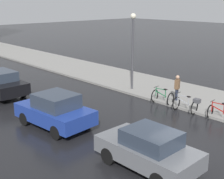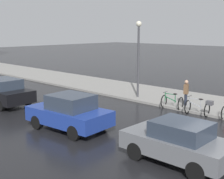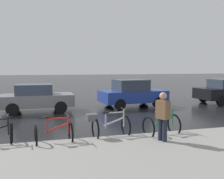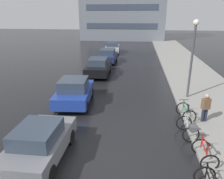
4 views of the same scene
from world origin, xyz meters
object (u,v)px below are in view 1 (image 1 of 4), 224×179
object	(u,v)px
car_blue	(55,110)
pedestrian	(177,87)
bicycle_second	(220,113)
bicycle_farthest	(162,97)
bicycle_third	(188,104)
streetlamp	(133,43)
car_grey	(148,149)

from	to	relation	value
car_blue	pedestrian	bearing A→B (deg)	-13.20
bicycle_second	car_blue	bearing A→B (deg)	142.88
bicycle_second	bicycle_farthest	xyz separation A→B (m)	(-0.03, 3.59, 0.02)
bicycle_second	bicycle_third	xyz separation A→B (m)	(-0.27, 1.73, 0.10)
bicycle_farthest	streetlamp	xyz separation A→B (m)	(0.70, 3.09, 2.78)
bicycle_second	car_grey	distance (m)	6.26
bicycle_farthest	car_blue	xyz separation A→B (m)	(-6.46, 1.32, 0.40)
car_grey	car_blue	world-z (taller)	car_blue
bicycle_third	car_grey	world-z (taller)	car_grey
car_blue	bicycle_farthest	bearing A→B (deg)	-11.52
pedestrian	streetlamp	xyz separation A→B (m)	(-0.14, 3.49, 2.28)
car_grey	car_blue	xyz separation A→B (m)	(-0.27, 5.52, 0.06)
car_grey	bicycle_third	bearing A→B (deg)	21.48
streetlamp	car_grey	bearing A→B (deg)	-133.31
car_grey	pedestrian	bearing A→B (deg)	28.52
bicycle_farthest	pedestrian	xyz separation A→B (m)	(0.83, -0.39, 0.51)
bicycle_farthest	streetlamp	bearing A→B (deg)	77.31
bicycle_farthest	pedestrian	world-z (taller)	pedestrian
bicycle_farthest	pedestrian	bearing A→B (deg)	-25.24
pedestrian	streetlamp	bearing A→B (deg)	92.25
bicycle_farthest	pedestrian	size ratio (longest dim) A/B	0.74
bicycle_second	bicycle_third	bearing A→B (deg)	98.83
bicycle_third	pedestrian	bearing A→B (deg)	53.95
car_blue	bicycle_second	bearing A→B (deg)	-37.12
bicycle_third	car_grey	size ratio (longest dim) A/B	0.38
bicycle_third	bicycle_farthest	distance (m)	1.88
bicycle_second	car_blue	distance (m)	8.14
bicycle_second	bicycle_farthest	bearing A→B (deg)	90.47
car_blue	pedestrian	xyz separation A→B (m)	(7.29, -1.71, 0.11)
bicycle_third	pedestrian	size ratio (longest dim) A/B	0.88
pedestrian	bicycle_farthest	bearing A→B (deg)	154.76
bicycle_third	car_blue	xyz separation A→B (m)	(-6.22, 3.18, 0.32)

